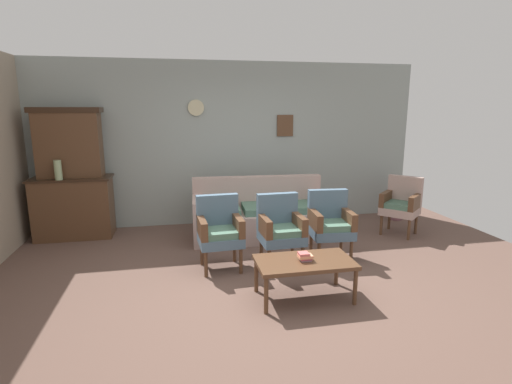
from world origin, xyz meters
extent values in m
plane|color=brown|center=(0.00, 0.00, 0.00)|extent=(7.68, 7.68, 0.00)
cube|color=#939E99|center=(0.00, 2.63, 1.35)|extent=(6.40, 0.06, 2.70)
cube|color=brown|center=(0.90, 2.58, 1.65)|extent=(0.28, 0.02, 0.36)
cylinder|color=beige|center=(-0.60, 2.58, 1.95)|extent=(0.26, 0.03, 0.26)
cube|color=brown|center=(-2.51, 2.25, 0.45)|extent=(1.10, 0.52, 0.90)
cube|color=#342115|center=(-2.51, 2.25, 0.92)|extent=(1.16, 0.55, 0.03)
cube|color=brown|center=(-2.51, 2.33, 1.41)|extent=(0.90, 0.36, 0.95)
cube|color=#342115|center=(-2.51, 2.33, 1.92)|extent=(0.99, 0.38, 0.08)
cylinder|color=#9DB283|center=(-2.62, 2.06, 1.07)|extent=(0.10, 0.10, 0.29)
cube|color=tan|center=(0.27, 1.64, 0.21)|extent=(2.06, 0.90, 0.42)
cube|color=tan|center=(0.29, 1.96, 0.66)|extent=(2.03, 0.26, 0.48)
cube|color=tan|center=(1.20, 1.60, 0.54)|extent=(0.20, 0.81, 0.24)
cube|color=tan|center=(-0.66, 1.69, 0.54)|extent=(0.20, 0.81, 0.24)
cube|color=#4C705B|center=(0.86, 1.57, 0.47)|extent=(0.56, 0.59, 0.10)
cube|color=#4C705B|center=(0.27, 1.60, 0.47)|extent=(0.56, 0.59, 0.10)
cube|color=#4C705B|center=(-0.32, 1.63, 0.47)|extent=(0.56, 0.59, 0.10)
cube|color=slate|center=(-0.46, 0.56, 0.38)|extent=(0.55, 0.51, 0.12)
cube|color=#4C705B|center=(-0.46, 0.54, 0.47)|extent=(0.47, 0.43, 0.10)
cube|color=slate|center=(-0.47, 0.76, 0.67)|extent=(0.53, 0.13, 0.46)
cube|color=brown|center=(-0.24, 0.57, 0.55)|extent=(0.11, 0.48, 0.22)
cube|color=brown|center=(-0.68, 0.55, 0.55)|extent=(0.11, 0.48, 0.22)
cylinder|color=brown|center=(-0.24, 0.38, 0.16)|extent=(0.04, 0.04, 0.32)
cylinder|color=brown|center=(-0.66, 0.36, 0.16)|extent=(0.04, 0.04, 0.32)
cylinder|color=brown|center=(-0.26, 0.76, 0.16)|extent=(0.04, 0.04, 0.32)
cylinder|color=brown|center=(-0.68, 0.74, 0.16)|extent=(0.04, 0.04, 0.32)
cube|color=slate|center=(0.29, 0.49, 0.38)|extent=(0.54, 0.50, 0.12)
cube|color=#4C705B|center=(0.29, 0.47, 0.47)|extent=(0.46, 0.43, 0.10)
cube|color=slate|center=(0.28, 0.69, 0.67)|extent=(0.52, 0.12, 0.46)
cube|color=brown|center=(0.51, 0.50, 0.55)|extent=(0.10, 0.48, 0.22)
cube|color=brown|center=(0.07, 0.48, 0.55)|extent=(0.10, 0.48, 0.22)
cylinder|color=brown|center=(0.51, 0.31, 0.16)|extent=(0.04, 0.04, 0.32)
cylinder|color=brown|center=(0.09, 0.29, 0.16)|extent=(0.04, 0.04, 0.32)
cylinder|color=brown|center=(0.49, 0.68, 0.16)|extent=(0.04, 0.04, 0.32)
cylinder|color=brown|center=(0.07, 0.67, 0.16)|extent=(0.04, 0.04, 0.32)
cube|color=slate|center=(0.98, 0.58, 0.38)|extent=(0.55, 0.52, 0.12)
cube|color=#4C705B|center=(0.98, 0.56, 0.47)|extent=(0.47, 0.44, 0.10)
cube|color=slate|center=(1.00, 0.78, 0.67)|extent=(0.53, 0.14, 0.46)
cube|color=brown|center=(1.20, 0.57, 0.55)|extent=(0.12, 0.48, 0.22)
cube|color=brown|center=(0.76, 0.60, 0.55)|extent=(0.12, 0.48, 0.22)
cylinder|color=brown|center=(1.18, 0.38, 0.16)|extent=(0.04, 0.04, 0.32)
cylinder|color=brown|center=(0.76, 0.41, 0.16)|extent=(0.04, 0.04, 0.32)
cylinder|color=brown|center=(1.21, 0.76, 0.16)|extent=(0.04, 0.04, 0.32)
cylinder|color=brown|center=(0.79, 0.79, 0.16)|extent=(0.04, 0.04, 0.32)
cube|color=tan|center=(2.43, 1.37, 0.38)|extent=(0.70, 0.71, 0.12)
cube|color=#4C705B|center=(2.42, 1.36, 0.47)|extent=(0.60, 0.60, 0.10)
cube|color=tan|center=(2.58, 1.51, 0.67)|extent=(0.42, 0.45, 0.46)
cube|color=brown|center=(2.58, 1.21, 0.55)|extent=(0.41, 0.38, 0.22)
cube|color=brown|center=(2.29, 1.54, 0.55)|extent=(0.41, 0.38, 0.22)
cylinder|color=brown|center=(2.43, 1.09, 0.16)|extent=(0.04, 0.04, 0.32)
cylinder|color=brown|center=(2.15, 1.40, 0.16)|extent=(0.04, 0.04, 0.32)
cylinder|color=brown|center=(2.72, 1.34, 0.16)|extent=(0.04, 0.04, 0.32)
cylinder|color=brown|center=(2.43, 1.66, 0.16)|extent=(0.04, 0.04, 0.32)
cube|color=brown|center=(0.31, -0.37, 0.40)|extent=(1.00, 0.56, 0.04)
cylinder|color=brown|center=(-0.15, -0.13, 0.19)|extent=(0.04, 0.04, 0.38)
cylinder|color=brown|center=(0.77, -0.13, 0.19)|extent=(0.04, 0.04, 0.38)
cylinder|color=brown|center=(-0.15, -0.61, 0.19)|extent=(0.04, 0.04, 0.38)
cylinder|color=brown|center=(0.77, -0.61, 0.19)|extent=(0.04, 0.04, 0.38)
cube|color=gray|center=(0.31, -0.39, 0.43)|extent=(0.11, 0.08, 0.02)
cube|color=#C34B63|center=(0.31, -0.39, 0.45)|extent=(0.11, 0.07, 0.02)
cube|color=#EE9871|center=(0.31, -0.38, 0.47)|extent=(0.14, 0.11, 0.03)
cube|color=#CA5F5D|center=(0.29, -0.38, 0.50)|extent=(0.11, 0.10, 0.02)
cylinder|color=#7C4A53|center=(2.85, 2.15, 0.36)|extent=(0.21, 0.21, 0.73)
camera|label=1|loc=(-0.94, -4.02, 1.97)|focal=27.77mm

